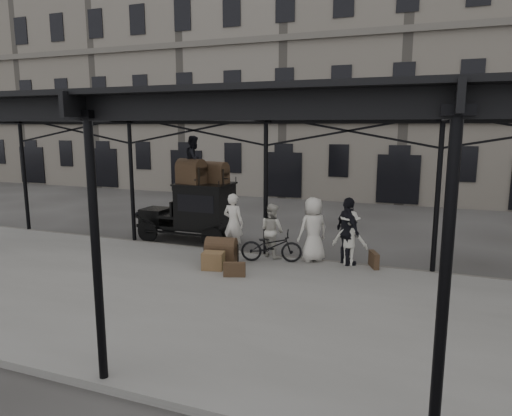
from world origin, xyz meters
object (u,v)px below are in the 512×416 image
at_px(porter_left, 233,223).
at_px(taxi, 197,209).
at_px(steamer_trunk_platform, 221,252).
at_px(porter_official, 348,231).
at_px(bicycle, 271,246).
at_px(steamer_trunk_roof_near, 191,173).

bearing_deg(porter_left, taxi, -26.75).
xyz_separation_m(taxi, steamer_trunk_platform, (2.15, -2.55, -0.72)).
xyz_separation_m(porter_official, bicycle, (-2.18, -0.52, -0.52)).
bearing_deg(porter_official, taxi, 38.66).
xyz_separation_m(bicycle, steamer_trunk_platform, (-1.35, -0.68, -0.15)).
bearing_deg(porter_official, bicycle, 65.47).
distance_m(porter_left, steamer_trunk_platform, 1.36).
height_order(bicycle, steamer_trunk_platform, bicycle).
relative_size(porter_left, porter_official, 0.97).
distance_m(porter_official, bicycle, 2.30).
xyz_separation_m(porter_left, bicycle, (1.47, -0.52, -0.48)).
height_order(taxi, steamer_trunk_platform, taxi).
bearing_deg(porter_official, steamer_trunk_platform, 70.82).
xyz_separation_m(porter_official, steamer_trunk_platform, (-3.53, -1.20, -0.67)).
height_order(bicycle, steamer_trunk_roof_near, steamer_trunk_roof_near).
height_order(porter_left, bicycle, porter_left).
distance_m(taxi, porter_left, 2.43).
xyz_separation_m(taxi, bicycle, (3.49, -1.87, -0.57)).
height_order(porter_left, steamer_trunk_platform, porter_left).
distance_m(porter_left, steamer_trunk_roof_near, 2.77).
distance_m(taxi, bicycle, 4.00).
relative_size(porter_left, steamer_trunk_platform, 2.15).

